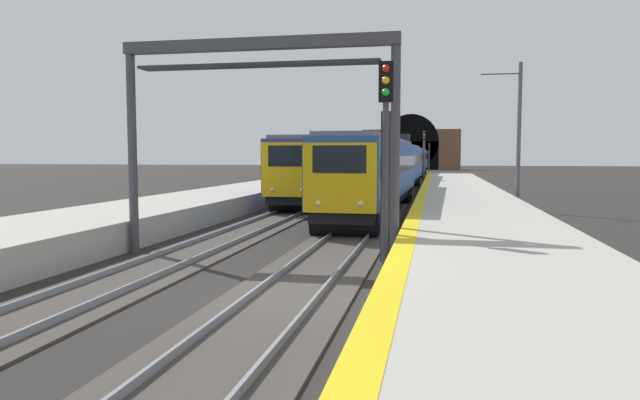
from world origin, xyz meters
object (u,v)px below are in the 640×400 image
train_adjacent_platform (344,164)px  overhead_signal_gantry (257,92)px  railway_signal_mid (424,152)px  railway_signal_far (429,154)px  train_main_approaching (405,163)px  catenary_mast_far (518,136)px  railway_signal_near (386,146)px

train_adjacent_platform → overhead_signal_gantry: 30.59m
train_adjacent_platform → railway_signal_mid: (16.44, -6.14, 1.07)m
train_adjacent_platform → railway_signal_far: size_ratio=7.03×
train_adjacent_platform → railway_signal_far: 63.19m
train_adjacent_platform → overhead_signal_gantry: size_ratio=4.39×
train_main_approaching → overhead_signal_gantry: size_ratio=9.43×
railway_signal_far → overhead_signal_gantry: overhead_signal_gantry is taller
overhead_signal_gantry → catenary_mast_far: catenary_mast_far is taller
railway_signal_mid → overhead_signal_gantry: overhead_signal_gantry is taller
train_adjacent_platform → catenary_mast_far: 18.52m
overhead_signal_gantry → railway_signal_far: bearing=-2.4°
train_adjacent_platform → railway_signal_near: bearing=10.4°
train_adjacent_platform → railway_signal_mid: bearing=159.0°
train_main_approaching → train_adjacent_platform: size_ratio=2.15×
railway_signal_near → catenary_mast_far: 18.59m
train_main_approaching → railway_signal_far: (49.42, -1.81, 0.93)m
train_main_approaching → railway_signal_far: size_ratio=15.09×
railway_signal_near → railway_signal_far: railway_signal_near is taller
railway_signal_far → train_adjacent_platform: bearing=-5.6°
railway_signal_mid → railway_signal_far: bearing=-180.0°
railway_signal_near → train_main_approaching: bearing=-177.7°
catenary_mast_far → train_main_approaching: bearing=15.1°
railway_signal_mid → railway_signal_far: railway_signal_mid is taller
railway_signal_near → overhead_signal_gantry: bearing=-110.3°
train_adjacent_platform → railway_signal_far: railway_signal_far is taller
railway_signal_mid → railway_signal_far: 46.44m
overhead_signal_gantry → catenary_mast_far: (16.22, -9.62, -0.85)m
railway_signal_mid → overhead_signal_gantry: (-46.84, 3.97, 1.54)m
railway_signal_near → catenary_mast_far: (17.69, -5.64, 0.81)m
overhead_signal_gantry → railway_signal_mid: bearing=-4.8°
railway_signal_near → train_adjacent_platform: bearing=-169.1°
railway_signal_near → railway_signal_mid: railway_signal_mid is taller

